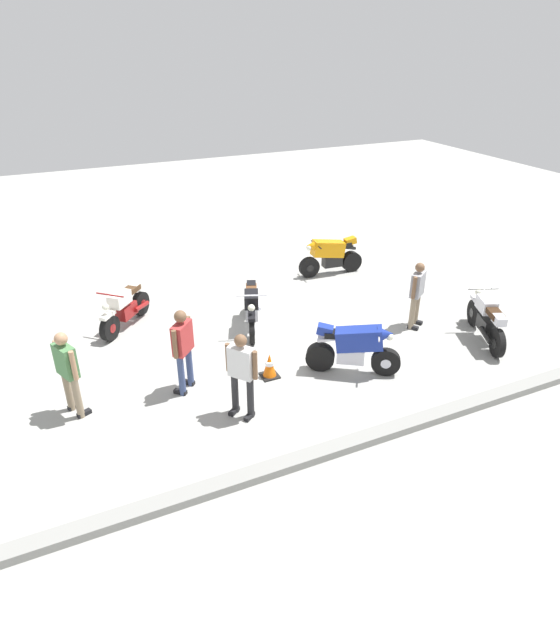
# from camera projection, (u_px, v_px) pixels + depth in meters

# --- Properties ---
(ground_plane) EXTENTS (40.00, 40.00, 0.00)m
(ground_plane) POSITION_uv_depth(u_px,v_px,m) (272.00, 324.00, 13.13)
(ground_plane) COLOR #9E9E99
(curb_edge) EXTENTS (14.00, 0.30, 0.15)m
(curb_edge) POSITION_uv_depth(u_px,v_px,m) (379.00, 434.00, 9.40)
(curb_edge) COLOR gray
(curb_edge) RESTS_ON ground
(motorcycle_black_cruiser) EXTENTS (0.99, 1.99, 1.09)m
(motorcycle_black_cruiser) POSITION_uv_depth(u_px,v_px,m) (252.00, 308.00, 12.78)
(motorcycle_black_cruiser) COLOR black
(motorcycle_black_cruiser) RESTS_ON ground
(motorcycle_blue_sportbike) EXTENTS (1.74, 1.23, 1.14)m
(motorcycle_blue_sportbike) POSITION_uv_depth(u_px,v_px,m) (354.00, 347.00, 11.01)
(motorcycle_blue_sportbike) COLOR black
(motorcycle_blue_sportbike) RESTS_ON ground
(motorcycle_orange_sportbike) EXTENTS (1.96, 0.70, 1.14)m
(motorcycle_orange_sportbike) POSITION_uv_depth(u_px,v_px,m) (331.00, 255.00, 15.65)
(motorcycle_orange_sportbike) COLOR black
(motorcycle_orange_sportbike) RESTS_ON ground
(motorcycle_cream_vintage) EXTENTS (1.43, 1.55, 1.07)m
(motorcycle_cream_vintage) POSITION_uv_depth(u_px,v_px,m) (125.00, 308.00, 12.84)
(motorcycle_cream_vintage) COLOR black
(motorcycle_cream_vintage) RESTS_ON ground
(motorcycle_silver_cruiser) EXTENTS (1.01, 1.97, 1.09)m
(motorcycle_silver_cruiser) POSITION_uv_depth(u_px,v_px,m) (487.00, 320.00, 12.24)
(motorcycle_silver_cruiser) COLOR black
(motorcycle_silver_cruiser) RESTS_ON ground
(person_in_gray_shirt) EXTENTS (0.57, 0.50, 1.63)m
(person_in_gray_shirt) POSITION_uv_depth(u_px,v_px,m) (417.00, 291.00, 12.65)
(person_in_gray_shirt) COLOR gray
(person_in_gray_shirt) RESTS_ON ground
(person_in_green_shirt) EXTENTS (0.46, 0.64, 1.71)m
(person_in_green_shirt) POSITION_uv_depth(u_px,v_px,m) (67.00, 369.00, 9.60)
(person_in_green_shirt) COLOR gray
(person_in_green_shirt) RESTS_ON ground
(person_in_red_shirt) EXTENTS (0.55, 0.57, 1.75)m
(person_in_red_shirt) POSITION_uv_depth(u_px,v_px,m) (183.00, 345.00, 10.25)
(person_in_red_shirt) COLOR #384772
(person_in_red_shirt) RESTS_ON ground
(person_in_white_shirt) EXTENTS (0.51, 0.57, 1.68)m
(person_in_white_shirt) POSITION_uv_depth(u_px,v_px,m) (242.00, 370.00, 9.59)
(person_in_white_shirt) COLOR #262628
(person_in_white_shirt) RESTS_ON ground
(traffic_cone) EXTENTS (0.36, 0.36, 0.53)m
(traffic_cone) POSITION_uv_depth(u_px,v_px,m) (270.00, 365.00, 11.02)
(traffic_cone) COLOR black
(traffic_cone) RESTS_ON ground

